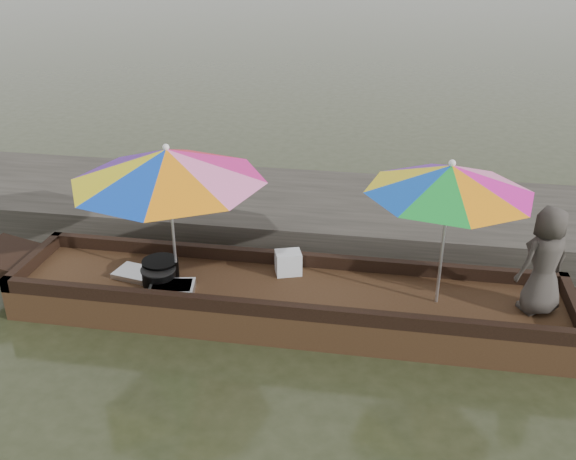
% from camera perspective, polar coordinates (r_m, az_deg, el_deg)
% --- Properties ---
extents(water, '(80.00, 80.00, 0.00)m').
position_cam_1_polar(water, '(7.12, -0.14, -7.63)').
color(water, '#292E19').
rests_on(water, ground).
extents(dock, '(22.00, 2.20, 0.50)m').
position_cam_1_polar(dock, '(8.92, 2.29, 1.37)').
color(dock, '#2D2B26').
rests_on(dock, ground).
extents(boat_hull, '(5.97, 1.20, 0.35)m').
position_cam_1_polar(boat_hull, '(7.03, -0.14, -6.43)').
color(boat_hull, '#361F10').
rests_on(boat_hull, water).
extents(cooking_pot, '(0.40, 0.40, 0.21)m').
position_cam_1_polar(cooking_pot, '(7.23, -11.25, -3.41)').
color(cooking_pot, black).
rests_on(cooking_pot, boat_hull).
extents(tray_crayfish, '(0.52, 0.41, 0.09)m').
position_cam_1_polar(tray_crayfish, '(6.95, -10.26, -5.15)').
color(tray_crayfish, silver).
rests_on(tray_crayfish, boat_hull).
extents(tray_scallop, '(0.53, 0.41, 0.06)m').
position_cam_1_polar(tray_scallop, '(7.35, -13.29, -3.78)').
color(tray_scallop, silver).
rests_on(tray_scallop, boat_hull).
extents(charcoal_grill, '(0.36, 0.36, 0.17)m').
position_cam_1_polar(charcoal_grill, '(7.12, -11.41, -4.09)').
color(charcoal_grill, black).
rests_on(charcoal_grill, boat_hull).
extents(supply_bag, '(0.34, 0.30, 0.26)m').
position_cam_1_polar(supply_bag, '(7.17, 0.02, -2.92)').
color(supply_bag, silver).
rests_on(supply_bag, boat_hull).
extents(vendor, '(0.67, 0.60, 1.14)m').
position_cam_1_polar(vendor, '(6.77, 21.88, -2.53)').
color(vendor, '#393430').
rests_on(vendor, boat_hull).
extents(umbrella_bow, '(2.29, 2.29, 1.55)m').
position_cam_1_polar(umbrella_bow, '(6.87, -10.31, 1.34)').
color(umbrella_bow, '#E5147F').
rests_on(umbrella_bow, boat_hull).
extents(umbrella_stern, '(1.90, 1.90, 1.55)m').
position_cam_1_polar(umbrella_stern, '(6.52, 13.69, -0.40)').
color(umbrella_stern, pink).
rests_on(umbrella_stern, boat_hull).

